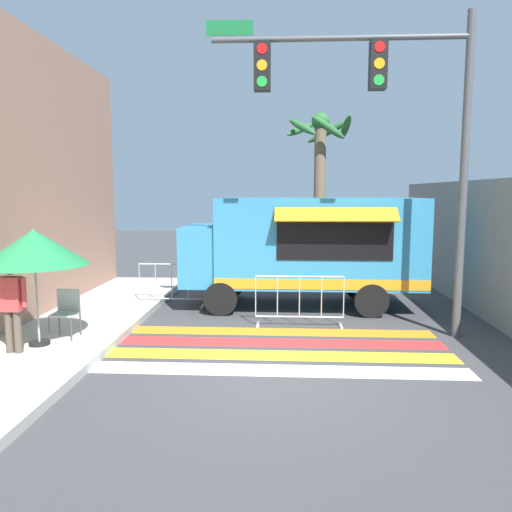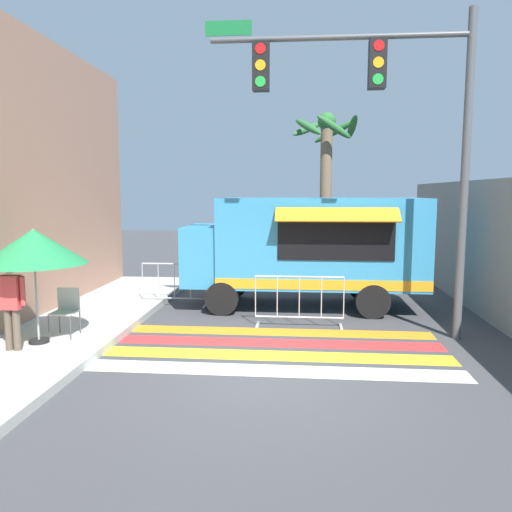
{
  "view_description": "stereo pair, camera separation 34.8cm",
  "coord_description": "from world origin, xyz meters",
  "px_view_note": "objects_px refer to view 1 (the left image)",
  "views": [
    {
      "loc": [
        0.14,
        -7.69,
        2.87
      ],
      "look_at": [
        -0.47,
        3.05,
        1.51
      ],
      "focal_mm": 35.0,
      "sensor_mm": 36.0,
      "label": 1
    },
    {
      "loc": [
        0.49,
        -7.66,
        2.87
      ],
      "look_at": [
        -0.47,
        3.05,
        1.51
      ],
      "focal_mm": 35.0,
      "sensor_mm": 36.0,
      "label": 2
    }
  ],
  "objects_px": {
    "food_truck": "(300,244)",
    "barricade_front": "(299,301)",
    "traffic_signal_pole": "(381,108)",
    "barricade_side": "(172,286)",
    "vendor_person": "(12,303)",
    "patio_umbrella": "(34,248)",
    "folding_chair": "(66,309)",
    "palm_tree": "(320,168)"
  },
  "relations": [
    {
      "from": "traffic_signal_pole",
      "to": "patio_umbrella",
      "type": "xyz_separation_m",
      "value": [
        -6.23,
        -1.48,
        -2.57
      ]
    },
    {
      "from": "food_truck",
      "to": "folding_chair",
      "type": "height_order",
      "value": "food_truck"
    },
    {
      "from": "patio_umbrella",
      "to": "barricade_front",
      "type": "relative_size",
      "value": 1.08
    },
    {
      "from": "food_truck",
      "to": "barricade_side",
      "type": "bearing_deg",
      "value": -176.62
    },
    {
      "from": "folding_chair",
      "to": "barricade_front",
      "type": "relative_size",
      "value": 0.47
    },
    {
      "from": "food_truck",
      "to": "folding_chair",
      "type": "bearing_deg",
      "value": -142.31
    },
    {
      "from": "food_truck",
      "to": "barricade_front",
      "type": "relative_size",
      "value": 3.04
    },
    {
      "from": "barricade_front",
      "to": "vendor_person",
      "type": "bearing_deg",
      "value": -152.39
    },
    {
      "from": "traffic_signal_pole",
      "to": "folding_chair",
      "type": "relative_size",
      "value": 6.94
    },
    {
      "from": "barricade_side",
      "to": "traffic_signal_pole",
      "type": "bearing_deg",
      "value": -26.63
    },
    {
      "from": "traffic_signal_pole",
      "to": "barricade_front",
      "type": "distance_m",
      "value": 4.27
    },
    {
      "from": "vendor_person",
      "to": "traffic_signal_pole",
      "type": "bearing_deg",
      "value": 19.0
    },
    {
      "from": "barricade_side",
      "to": "vendor_person",
      "type": "bearing_deg",
      "value": -112.44
    },
    {
      "from": "traffic_signal_pole",
      "to": "barricade_side",
      "type": "distance_m",
      "value": 6.56
    },
    {
      "from": "food_truck",
      "to": "patio_umbrella",
      "type": "relative_size",
      "value": 2.81
    },
    {
      "from": "food_truck",
      "to": "palm_tree",
      "type": "distance_m",
      "value": 5.06
    },
    {
      "from": "barricade_side",
      "to": "folding_chair",
      "type": "bearing_deg",
      "value": -111.04
    },
    {
      "from": "food_truck",
      "to": "barricade_front",
      "type": "height_order",
      "value": "food_truck"
    },
    {
      "from": "traffic_signal_pole",
      "to": "vendor_person",
      "type": "height_order",
      "value": "traffic_signal_pole"
    },
    {
      "from": "patio_umbrella",
      "to": "barricade_front",
      "type": "distance_m",
      "value": 5.37
    },
    {
      "from": "vendor_person",
      "to": "palm_tree",
      "type": "bearing_deg",
      "value": 59.52
    },
    {
      "from": "patio_umbrella",
      "to": "vendor_person",
      "type": "xyz_separation_m",
      "value": [
        -0.21,
        -0.45,
        -0.89
      ]
    },
    {
      "from": "barricade_front",
      "to": "palm_tree",
      "type": "distance_m",
      "value": 7.19
    },
    {
      "from": "patio_umbrella",
      "to": "barricade_side",
      "type": "height_order",
      "value": "patio_umbrella"
    },
    {
      "from": "barricade_front",
      "to": "palm_tree",
      "type": "bearing_deg",
      "value": 82.47
    },
    {
      "from": "traffic_signal_pole",
      "to": "barricade_side",
      "type": "height_order",
      "value": "traffic_signal_pole"
    },
    {
      "from": "vendor_person",
      "to": "barricade_front",
      "type": "relative_size",
      "value": 0.81
    },
    {
      "from": "patio_umbrella",
      "to": "barricade_front",
      "type": "bearing_deg",
      "value": 24.23
    },
    {
      "from": "food_truck",
      "to": "barricade_front",
      "type": "distance_m",
      "value": 2.15
    },
    {
      "from": "vendor_person",
      "to": "barricade_side",
      "type": "bearing_deg",
      "value": 69.88
    },
    {
      "from": "patio_umbrella",
      "to": "barricade_side",
      "type": "relative_size",
      "value": 1.24
    },
    {
      "from": "traffic_signal_pole",
      "to": "palm_tree",
      "type": "xyz_separation_m",
      "value": [
        -0.65,
        7.06,
        -0.78
      ]
    },
    {
      "from": "food_truck",
      "to": "traffic_signal_pole",
      "type": "xyz_separation_m",
      "value": [
        1.43,
        -2.54,
        2.9
      ]
    },
    {
      "from": "food_truck",
      "to": "palm_tree",
      "type": "height_order",
      "value": "palm_tree"
    },
    {
      "from": "food_truck",
      "to": "traffic_signal_pole",
      "type": "bearing_deg",
      "value": -60.57
    },
    {
      "from": "vendor_person",
      "to": "barricade_side",
      "type": "distance_m",
      "value": 4.65
    },
    {
      "from": "barricade_side",
      "to": "palm_tree",
      "type": "xyz_separation_m",
      "value": [
        4.03,
        4.71,
        3.17
      ]
    },
    {
      "from": "vendor_person",
      "to": "barricade_front",
      "type": "bearing_deg",
      "value": 29.92
    },
    {
      "from": "food_truck",
      "to": "barricade_side",
      "type": "height_order",
      "value": "food_truck"
    },
    {
      "from": "food_truck",
      "to": "barricade_front",
      "type": "bearing_deg",
      "value": -91.98
    },
    {
      "from": "food_truck",
      "to": "traffic_signal_pole",
      "type": "height_order",
      "value": "traffic_signal_pole"
    },
    {
      "from": "barricade_front",
      "to": "patio_umbrella",
      "type": "bearing_deg",
      "value": -155.77
    }
  ]
}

